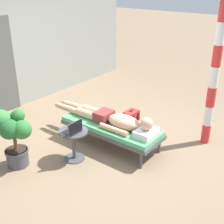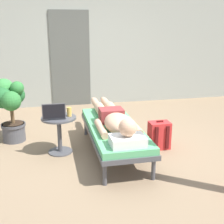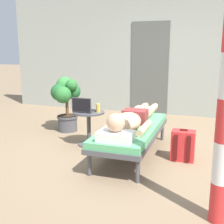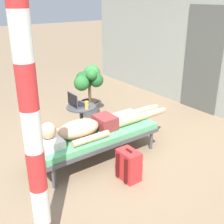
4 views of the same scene
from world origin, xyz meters
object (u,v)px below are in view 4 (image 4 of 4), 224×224
at_px(lounge_chair, 96,136).
at_px(backpack, 129,165).
at_px(drink_glass, 87,105).
at_px(porch_post, 32,131).
at_px(side_table, 81,116).
at_px(person_reclining, 94,126).
at_px(potted_plant, 89,86).
at_px(laptop, 76,102).

xyz_separation_m(lounge_chair, backpack, (0.69, 0.04, -0.15)).
relative_size(drink_glass, backpack, 0.30).
bearing_deg(porch_post, backpack, 107.65).
bearing_deg(side_table, backpack, -6.27).
xyz_separation_m(person_reclining, drink_glass, (-0.59, 0.25, 0.07)).
xyz_separation_m(lounge_chair, potted_plant, (-1.43, 0.79, 0.25)).
distance_m(side_table, drink_glass, 0.28).
distance_m(side_table, backpack, 1.44).
bearing_deg(drink_glass, side_table, -173.62).
bearing_deg(porch_post, lounge_chair, 130.60).
relative_size(backpack, potted_plant, 0.44).
bearing_deg(laptop, lounge_chair, -10.57).
relative_size(laptop, porch_post, 0.13).
height_order(side_table, porch_post, porch_post).
xyz_separation_m(side_table, drink_glass, (0.15, 0.02, 0.23)).
height_order(potted_plant, porch_post, porch_post).
distance_m(drink_glass, backpack, 1.34).
bearing_deg(person_reclining, laptop, 167.16).
bearing_deg(drink_glass, laptop, -162.05).
height_order(side_table, laptop, laptop).
relative_size(side_table, porch_post, 0.21).
bearing_deg(lounge_chair, porch_post, -49.40).
bearing_deg(lounge_chair, side_table, 164.81).
bearing_deg(backpack, person_reclining, -173.66).
bearing_deg(backpack, porch_post, -72.35).
xyz_separation_m(backpack, porch_post, (0.43, -1.34, 1.04)).
bearing_deg(laptop, potted_plant, 134.77).
bearing_deg(potted_plant, lounge_chair, -28.90).
distance_m(laptop, backpack, 1.54).
distance_m(drink_glass, porch_post, 2.37).
bearing_deg(laptop, person_reclining, -12.84).
height_order(backpack, potted_plant, potted_plant).
bearing_deg(lounge_chair, backpack, 3.62).
bearing_deg(drink_glass, lounge_chair, -20.29).
relative_size(drink_glass, potted_plant, 0.13).
relative_size(side_table, laptop, 1.69).
xyz_separation_m(laptop, backpack, (1.48, -0.11, -0.39)).
relative_size(lounge_chair, side_table, 3.49).
relative_size(lounge_chair, backpack, 4.31).
height_order(lounge_chair, drink_glass, drink_glass).
distance_m(person_reclining, backpack, 0.76).
bearing_deg(potted_plant, porch_post, -39.38).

